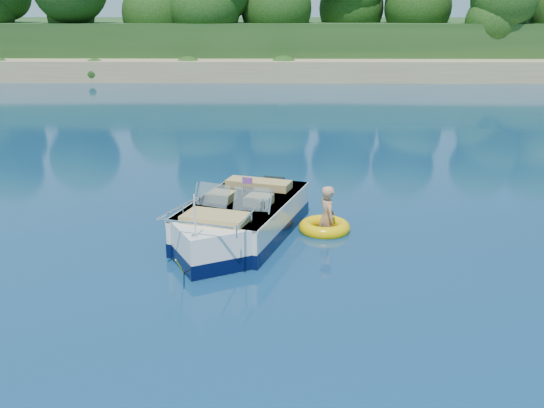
# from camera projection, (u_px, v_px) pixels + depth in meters

# --- Properties ---
(ground) EXTENTS (160.00, 160.00, 0.00)m
(ground) POSITION_uv_depth(u_px,v_px,m) (285.00, 306.00, 10.49)
(ground) COLOR #0A2346
(ground) RESTS_ON ground
(shoreline) EXTENTS (170.00, 59.00, 6.00)m
(shoreline) POSITION_uv_depth(u_px,v_px,m) (283.00, 46.00, 70.95)
(shoreline) COLOR #8E7752
(shoreline) RESTS_ON ground
(treeline) EXTENTS (150.00, 7.12, 8.19)m
(treeline) POSITION_uv_depth(u_px,v_px,m) (284.00, 3.00, 47.88)
(treeline) COLOR black
(treeline) RESTS_ON ground
(motorboat) EXTENTS (3.06, 5.47, 1.88)m
(motorboat) POSITION_uv_depth(u_px,v_px,m) (238.00, 224.00, 13.49)
(motorboat) COLOR white
(motorboat) RESTS_ON ground
(tow_tube) EXTENTS (1.32, 1.32, 0.32)m
(tow_tube) POSITION_uv_depth(u_px,v_px,m) (324.00, 227.00, 14.09)
(tow_tube) COLOR #F0B902
(tow_tube) RESTS_ON ground
(boy) EXTENTS (0.64, 0.95, 1.71)m
(boy) POSITION_uv_depth(u_px,v_px,m) (326.00, 230.00, 14.14)
(boy) COLOR tan
(boy) RESTS_ON ground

